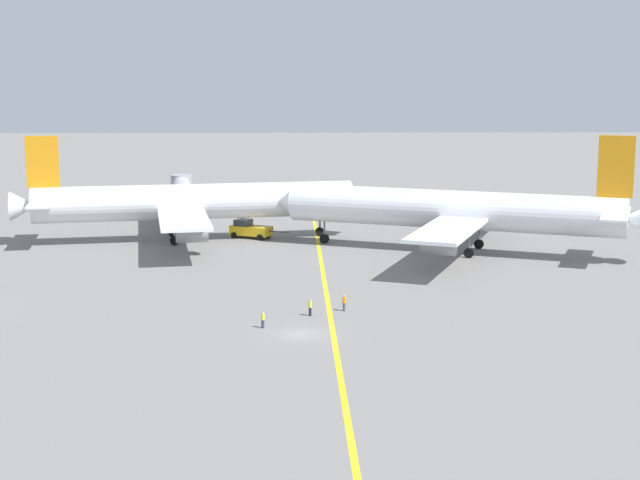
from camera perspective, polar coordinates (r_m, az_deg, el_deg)
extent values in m
plane|color=slate|center=(85.82, -1.14, -5.79)|extent=(600.00, 600.00, 0.00)
cube|color=yellow|center=(95.51, 0.54, -4.14)|extent=(2.27, 119.99, 0.01)
cylinder|color=white|center=(134.08, -7.64, 2.35)|extent=(45.48, 12.81, 5.04)
cone|color=white|center=(137.50, 2.34, 2.63)|extent=(3.56, 5.05, 4.63)
cone|color=white|center=(134.83, -17.72, 2.00)|extent=(4.24, 4.59, 4.03)
cube|color=white|center=(134.07, -8.60, 2.00)|extent=(13.47, 41.82, 0.44)
cube|color=white|center=(134.49, -16.68, 2.26)|extent=(5.40, 13.36, 0.28)
cube|color=orange|center=(133.85, -16.67, 4.62)|extent=(4.40, 1.12, 7.11)
cylinder|color=#999EA3|center=(122.97, -7.87, 0.44)|extent=(4.59, 3.29, 2.60)
cylinder|color=#999EA3|center=(145.82, -8.38, 1.94)|extent=(4.59, 3.29, 2.60)
cylinder|color=slate|center=(137.82, -9.04, 1.01)|extent=(0.28, 0.28, 2.70)
cylinder|color=black|center=(138.04, -9.03, 0.45)|extent=(1.38, 0.77, 1.30)
cylinder|color=slate|center=(131.11, -8.93, 0.55)|extent=(0.28, 0.28, 2.70)
cylinder|color=black|center=(131.34, -8.92, -0.03)|extent=(1.38, 0.77, 1.30)
cylinder|color=slate|center=(136.83, -0.01, 1.07)|extent=(0.28, 0.28, 2.70)
cylinder|color=black|center=(137.05, -0.01, 0.51)|extent=(1.38, 0.77, 1.30)
cylinder|color=white|center=(125.46, 8.04, 1.86)|extent=(43.90, 21.28, 5.17)
cone|color=white|center=(132.52, -2.05, 2.39)|extent=(4.34, 5.45, 4.75)
cone|color=white|center=(122.67, 18.85, 1.23)|extent=(4.86, 5.16, 4.13)
cube|color=white|center=(125.11, 9.04, 1.45)|extent=(21.77, 42.67, 0.44)
cube|color=white|center=(122.68, 17.70, 1.54)|extent=(7.72, 13.27, 0.28)
cube|color=orange|center=(121.99, 17.71, 4.31)|extent=(4.23, 1.94, 7.77)
cylinder|color=#999EA3|center=(137.35, 9.62, 1.44)|extent=(4.86, 3.95, 2.60)
cylinder|color=#999EA3|center=(113.91, 7.31, -0.27)|extent=(4.86, 3.95, 2.60)
cylinder|color=slate|center=(122.10, 9.15, -0.15)|extent=(0.28, 0.28, 2.75)
cylinder|color=black|center=(122.35, 9.13, -0.79)|extent=(1.41, 0.99, 1.30)
cylinder|color=slate|center=(128.68, 9.75, 0.35)|extent=(0.28, 0.28, 2.75)
cylinder|color=black|center=(128.92, 9.73, -0.25)|extent=(1.41, 0.99, 1.30)
cylinder|color=slate|center=(131.02, 0.27, 0.67)|extent=(0.28, 0.28, 2.75)
cylinder|color=black|center=(131.25, 0.27, 0.08)|extent=(1.41, 0.99, 1.30)
cube|color=gold|center=(135.78, -4.25, 0.59)|extent=(6.49, 4.92, 1.32)
cube|color=#333D47|center=(136.22, -4.73, 1.09)|extent=(2.83, 2.83, 0.90)
cylinder|color=#4C4C51|center=(133.67, -2.53, 0.51)|extent=(2.98, 1.54, 0.20)
sphere|color=orange|center=(136.12, -4.74, 1.35)|extent=(0.24, 0.24, 0.24)
cylinder|color=black|center=(135.76, -5.30, 0.29)|extent=(0.94, 0.65, 0.90)
cylinder|color=black|center=(138.04, -4.76, 0.46)|extent=(0.94, 0.65, 0.90)
cylinder|color=black|center=(133.74, -3.71, 0.16)|extent=(0.94, 0.65, 0.90)
cylinder|color=black|center=(136.06, -3.19, 0.34)|extent=(0.94, 0.65, 0.90)
cylinder|color=#4C4C51|center=(93.93, 1.49, -4.12)|extent=(0.28, 0.28, 0.84)
cylinder|color=orange|center=(93.76, 1.49, -3.70)|extent=(0.36, 0.36, 0.60)
sphere|color=tan|center=(93.66, 1.49, -3.45)|extent=(0.23, 0.23, 0.23)
cylinder|color=#F24C19|center=(93.44, 1.52, -3.67)|extent=(0.05, 0.05, 0.40)
cylinder|color=black|center=(92.05, -0.61, -4.42)|extent=(0.28, 0.28, 0.84)
cylinder|color=#D1E02D|center=(91.87, -0.61, -3.98)|extent=(0.36, 0.36, 0.60)
sphere|color=tan|center=(91.77, -0.61, -3.73)|extent=(0.23, 0.23, 0.23)
cylinder|color=#2D3351|center=(87.89, -3.53, -5.16)|extent=(0.28, 0.28, 0.78)
cylinder|color=#D1E02D|center=(87.72, -3.53, -4.74)|extent=(0.36, 0.36, 0.55)
sphere|color=tan|center=(87.62, -3.53, -4.50)|extent=(0.21, 0.21, 0.21)
cylinder|color=#B7B7BC|center=(160.66, -8.44, 2.98)|extent=(6.13, 20.68, 3.20)
cylinder|color=#99999E|center=(170.81, -8.50, 3.39)|extent=(3.84, 3.84, 3.52)
cylinder|color=#595960|center=(170.05, -8.48, 2.71)|extent=(0.70, 0.70, 3.85)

